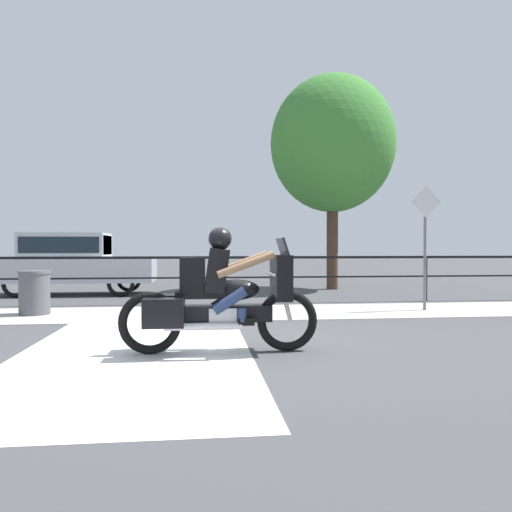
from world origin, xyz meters
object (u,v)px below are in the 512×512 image
motorcycle (219,297)px  trash_bin (35,293)px  street_sign (425,233)px  parked_car (72,260)px  tree_behind_sign (333,144)px

motorcycle → trash_bin: size_ratio=2.87×
trash_bin → street_sign: bearing=-1.5°
trash_bin → street_sign: 7.95m
motorcycle → parked_car: (-3.75, 8.17, 0.27)m
motorcycle → trash_bin: 5.21m
trash_bin → tree_behind_sign: (7.37, 5.25, 4.13)m
parked_car → motorcycle: bearing=-64.2°
parked_car → street_sign: (8.18, -4.45, 0.63)m
parked_car → tree_behind_sign: tree_behind_sign is taller
motorcycle → tree_behind_sign: bearing=69.5°
motorcycle → street_sign: (4.43, 3.71, 0.91)m
tree_behind_sign → street_sign: bearing=-84.9°
trash_bin → tree_behind_sign: tree_behind_sign is taller
parked_car → tree_behind_sign: (7.69, 1.00, 3.59)m
trash_bin → tree_behind_sign: size_ratio=0.13×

